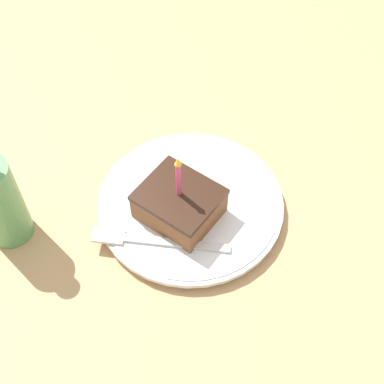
{
  "coord_description": "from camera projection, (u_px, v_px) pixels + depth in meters",
  "views": [
    {
      "loc": [
        -0.38,
        -0.27,
        0.65
      ],
      "look_at": [
        -0.01,
        -0.0,
        0.04
      ],
      "focal_mm": 50.0,
      "sensor_mm": 36.0,
      "label": 1
    }
  ],
  "objects": [
    {
      "name": "ground_plane",
      "position": [
        194.0,
        212.0,
        0.82
      ],
      "size": [
        2.4,
        2.4,
        0.04
      ],
      "color": "tan",
      "rests_on": "ground"
    },
    {
      "name": "plate",
      "position": [
        192.0,
        205.0,
        0.79
      ],
      "size": [
        0.27,
        0.27,
        0.02
      ],
      "color": "silver",
      "rests_on": "ground_plane"
    },
    {
      "name": "cake_slice",
      "position": [
        178.0,
        203.0,
        0.75
      ],
      "size": [
        0.09,
        0.11,
        0.12
      ],
      "color": "brown",
      "rests_on": "plate"
    },
    {
      "name": "fork",
      "position": [
        151.0,
        240.0,
        0.74
      ],
      "size": [
        0.11,
        0.18,
        0.0
      ],
      "color": "silver",
      "rests_on": "plate"
    }
  ]
}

